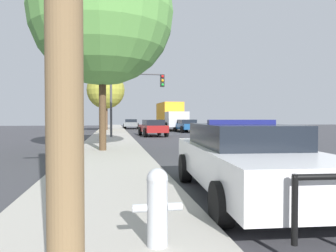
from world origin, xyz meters
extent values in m
cube|color=#ADA89E|center=(-5.10, 0.00, 0.07)|extent=(3.00, 110.00, 0.13)
cube|color=white|center=(-2.44, -0.25, 0.65)|extent=(2.22, 5.41, 0.65)
cube|color=black|center=(-2.43, 0.01, 1.19)|extent=(1.79, 2.85, 0.43)
cylinder|color=black|center=(-3.47, -1.83, 0.33)|extent=(0.28, 0.67, 0.66)
cylinder|color=black|center=(-1.42, 1.32, 0.33)|extent=(0.28, 0.67, 0.66)
cylinder|color=black|center=(-3.25, 1.44, 0.33)|extent=(0.28, 0.67, 0.66)
cylinder|color=black|center=(-3.05, -2.99, 0.56)|extent=(0.07, 0.07, 0.76)
cylinder|color=black|center=(-2.63, -3.02, 0.91)|extent=(0.89, 0.13, 0.07)
cube|color=navy|center=(-2.43, 0.01, 1.45)|extent=(1.36, 0.29, 0.09)
cube|color=navy|center=(-1.50, -0.32, 0.68)|extent=(0.26, 3.81, 0.18)
cylinder|color=#B7BCC1|center=(-4.47, -2.63, 0.48)|extent=(0.23, 0.23, 0.71)
sphere|color=#B7BCC1|center=(-4.47, -2.63, 0.87)|extent=(0.24, 0.24, 0.24)
cylinder|color=#B7BCC1|center=(-4.67, -2.63, 0.56)|extent=(0.16, 0.09, 0.09)
cylinder|color=#B7BCC1|center=(-4.28, -2.63, 0.56)|extent=(0.16, 0.09, 0.09)
cylinder|color=#424247|center=(-5.08, 17.48, 2.46)|extent=(0.16, 0.16, 4.67)
cylinder|color=#424247|center=(-3.23, 17.48, 4.65)|extent=(3.69, 0.11, 0.11)
cube|color=black|center=(-1.39, 17.48, 4.20)|extent=(0.30, 0.24, 0.90)
sphere|color=red|center=(-1.39, 17.35, 4.50)|extent=(0.20, 0.20, 0.20)
sphere|color=orange|center=(-1.39, 17.35, 4.20)|extent=(0.20, 0.20, 0.20)
sphere|color=green|center=(-1.39, 17.35, 3.90)|extent=(0.20, 0.20, 0.20)
cube|color=maroon|center=(-1.78, 20.14, 0.63)|extent=(1.96, 4.50, 0.54)
cube|color=black|center=(-1.76, 19.92, 1.11)|extent=(1.59, 2.37, 0.43)
cylinder|color=black|center=(-2.69, 21.45, 0.36)|extent=(0.28, 0.73, 0.71)
cylinder|color=black|center=(-1.04, 21.55, 0.36)|extent=(0.28, 0.73, 0.71)
cylinder|color=black|center=(-2.51, 18.72, 0.36)|extent=(0.28, 0.73, 0.71)
cylinder|color=black|center=(-0.87, 18.83, 0.36)|extent=(0.28, 0.73, 0.71)
cube|color=navy|center=(2.48, 26.32, 0.61)|extent=(2.12, 4.30, 0.54)
cube|color=black|center=(2.47, 26.53, 1.09)|extent=(1.72, 2.28, 0.40)
cylinder|color=black|center=(3.47, 25.10, 0.34)|extent=(0.29, 0.69, 0.68)
cylinder|color=black|center=(1.69, 24.97, 0.34)|extent=(0.29, 0.69, 0.68)
cylinder|color=black|center=(3.28, 27.68, 0.34)|extent=(0.29, 0.69, 0.68)
cylinder|color=black|center=(1.50, 27.55, 0.34)|extent=(0.29, 0.69, 0.68)
cube|color=slate|center=(-2.55, 37.18, 0.62)|extent=(2.10, 4.76, 0.53)
cube|color=black|center=(-2.57, 36.95, 1.07)|extent=(1.67, 2.52, 0.37)
cylinder|color=black|center=(-3.26, 38.68, 0.35)|extent=(0.30, 0.73, 0.71)
cylinder|color=black|center=(-1.59, 38.54, 0.35)|extent=(0.30, 0.73, 0.71)
cylinder|color=black|center=(-3.51, 35.82, 0.35)|extent=(0.30, 0.73, 0.71)
cylinder|color=black|center=(-1.84, 35.68, 0.35)|extent=(0.30, 0.73, 0.71)
cube|color=#B7B7BC|center=(1.82, 28.26, 1.31)|extent=(2.30, 2.24, 1.63)
cube|color=orange|center=(1.68, 32.13, 1.86)|extent=(2.42, 5.65, 2.74)
cylinder|color=black|center=(2.90, 28.52, 0.49)|extent=(0.31, 0.99, 0.98)
cylinder|color=black|center=(0.72, 28.44, 0.49)|extent=(0.31, 0.99, 0.98)
cylinder|color=black|center=(2.73, 33.21, 0.49)|extent=(0.31, 0.99, 0.98)
cylinder|color=black|center=(0.55, 33.14, 0.49)|extent=(0.31, 0.99, 0.98)
cylinder|color=#4C3823|center=(-5.38, 8.03, 2.19)|extent=(0.30, 0.30, 4.13)
sphere|color=#5B9947|center=(-5.38, 8.03, 5.92)|extent=(6.04, 6.04, 6.04)
cylinder|color=brown|center=(-5.71, 30.03, 1.75)|extent=(0.39, 0.39, 3.23)
sphere|color=#999933|center=(-5.71, 30.03, 4.48)|extent=(4.07, 4.07, 4.07)
camera|label=1|loc=(-4.95, -6.17, 1.55)|focal=35.00mm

